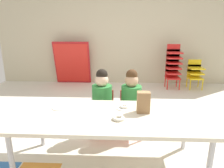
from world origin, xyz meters
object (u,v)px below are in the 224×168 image
(paper_plate_center_table, at_px, (60,107))
(donut_powdered_loose, at_px, (118,118))
(seated_child_middle_seat, at_px, (131,97))
(paper_plate_near_edge, at_px, (124,108))
(kid_chair_red_stack, at_px, (173,64))
(donut_powdered_on_plate, at_px, (124,106))
(folded_activity_table, at_px, (72,63))
(paper_bag_brown, at_px, (143,102))
(craft_table, at_px, (110,119))
(kid_chair_yellow_stack, at_px, (195,72))
(seated_child_near_camera, at_px, (102,97))

(paper_plate_center_table, bearing_deg, donut_powdered_loose, -22.46)
(seated_child_middle_seat, xyz_separation_m, paper_plate_near_edge, (-0.10, -0.46, 0.04))
(kid_chair_red_stack, xyz_separation_m, paper_plate_center_table, (-1.89, -2.76, 0.02))
(kid_chair_red_stack, relative_size, donut_powdered_on_plate, 10.14)
(paper_plate_near_edge, bearing_deg, folded_activity_table, 113.06)
(paper_bag_brown, bearing_deg, craft_table, -166.86)
(folded_activity_table, distance_m, donut_powdered_loose, 3.53)
(kid_chair_red_stack, distance_m, kid_chair_yellow_stack, 0.56)
(seated_child_middle_seat, bearing_deg, paper_plate_near_edge, -101.98)
(seated_child_middle_seat, distance_m, kid_chair_red_stack, 2.53)
(seated_child_middle_seat, height_order, folded_activity_table, folded_activity_table)
(paper_plate_near_edge, xyz_separation_m, donut_powdered_loose, (-0.06, -0.28, 0.01))
(folded_activity_table, xyz_separation_m, paper_plate_center_table, (0.59, -3.04, 0.06))
(craft_table, height_order, paper_bag_brown, paper_bag_brown)
(paper_plate_near_edge, bearing_deg, seated_child_middle_seat, 78.02)
(seated_child_near_camera, distance_m, donut_powdered_loose, 0.78)
(kid_chair_red_stack, bearing_deg, donut_powdered_on_plate, -113.45)
(donut_powdered_loose, bearing_deg, paper_plate_near_edge, 78.12)
(seated_child_near_camera, relative_size, donut_powdered_loose, 7.82)
(paper_bag_brown, bearing_deg, seated_child_middle_seat, 99.66)
(paper_plate_center_table, bearing_deg, kid_chair_red_stack, 55.69)
(folded_activity_table, bearing_deg, donut_powdered_loose, -69.64)
(folded_activity_table, bearing_deg, kid_chair_yellow_stack, -5.35)
(paper_plate_center_table, distance_m, donut_powdered_loose, 0.69)
(seated_child_near_camera, bearing_deg, kid_chair_yellow_stack, 48.79)
(seated_child_middle_seat, distance_m, folded_activity_table, 2.91)
(seated_child_near_camera, xyz_separation_m, kid_chair_red_stack, (1.47, 2.28, 0.02))
(donut_powdered_loose, bearing_deg, folded_activity_table, 110.36)
(craft_table, relative_size, paper_plate_center_table, 10.58)
(kid_chair_red_stack, xyz_separation_m, kid_chair_yellow_stack, (0.53, -0.00, -0.18))
(seated_child_near_camera, distance_m, paper_plate_near_edge, 0.54)
(folded_activity_table, relative_size, donut_powdered_loose, 9.26)
(donut_powdered_loose, bearing_deg, kid_chair_red_stack, 67.57)
(kid_chair_red_stack, xyz_separation_m, folded_activity_table, (-2.48, 0.28, -0.04))
(seated_child_near_camera, distance_m, paper_plate_center_table, 0.63)
(paper_bag_brown, height_order, paper_plate_center_table, paper_bag_brown)
(folded_activity_table, relative_size, donut_powdered_on_plate, 10.59)
(paper_plate_near_edge, bearing_deg, paper_bag_brown, -28.08)
(seated_child_near_camera, height_order, paper_plate_center_table, seated_child_near_camera)
(seated_child_near_camera, relative_size, paper_plate_near_edge, 5.10)
(craft_table, xyz_separation_m, paper_plate_near_edge, (0.14, 0.18, 0.05))
(paper_bag_brown, xyz_separation_m, donut_powdered_loose, (-0.25, -0.18, -0.09))
(paper_bag_brown, bearing_deg, paper_plate_near_edge, 151.92)
(donut_powdered_on_plate, bearing_deg, donut_powdered_loose, -101.88)
(kid_chair_red_stack, bearing_deg, paper_bag_brown, -109.31)
(seated_child_middle_seat, distance_m, paper_bag_brown, 0.59)
(seated_child_near_camera, bearing_deg, paper_bag_brown, -49.66)
(paper_bag_brown, bearing_deg, donut_powdered_on_plate, 151.92)
(kid_chair_yellow_stack, bearing_deg, paper_plate_near_edge, -122.05)
(craft_table, distance_m, paper_bag_brown, 0.38)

